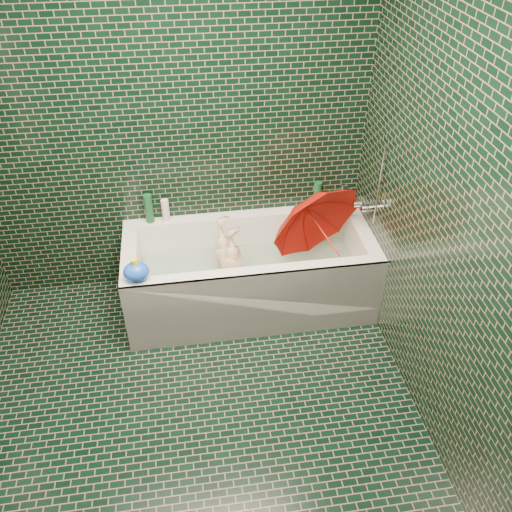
{
  "coord_description": "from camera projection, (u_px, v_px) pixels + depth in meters",
  "views": [
    {
      "loc": [
        0.05,
        -1.89,
        2.71
      ],
      "look_at": [
        0.47,
        0.82,
        0.57
      ],
      "focal_mm": 38.0,
      "sensor_mm": 36.0,
      "label": 1
    }
  ],
  "objects": [
    {
      "name": "soap_bottle_b",
      "position": [
        343.0,
        208.0,
        3.96
      ],
      "size": [
        0.11,
        0.11,
        0.18
      ],
      "primitive_type": "imported",
      "rotation": [
        0.0,
        0.0,
        0.44
      ],
      "color": "#43207A",
      "rests_on": "bathtub"
    },
    {
      "name": "bottle_right_tall",
      "position": [
        317.0,
        196.0,
        3.89
      ],
      "size": [
        0.07,
        0.07,
        0.22
      ],
      "primitive_type": "cylinder",
      "rotation": [
        0.0,
        0.0,
        -0.35
      ],
      "color": "#154A28",
      "rests_on": "bathtub"
    },
    {
      "name": "wall_right",
      "position": [
        460.0,
        232.0,
        2.52
      ],
      "size": [
        0.0,
        2.8,
        2.8
      ],
      "primitive_type": "plane",
      "rotation": [
        1.57,
        0.0,
        -1.57
      ],
      "color": "black",
      "rests_on": "floor"
    },
    {
      "name": "umbrella",
      "position": [
        325.0,
        235.0,
        3.63
      ],
      "size": [
        0.98,
        0.94,
        0.98
      ],
      "primitive_type": "imported",
      "rotation": [
        0.4,
        -0.46,
        0.2
      ],
      "color": "red",
      "rests_on": "bathtub"
    },
    {
      "name": "bottle_left_tall",
      "position": [
        149.0,
        209.0,
        3.76
      ],
      "size": [
        0.07,
        0.07,
        0.22
      ],
      "primitive_type": "cylinder",
      "rotation": [
        0.0,
        0.0,
        -0.25
      ],
      "color": "#154A28",
      "rests_on": "bathtub"
    },
    {
      "name": "bath_mat",
      "position": [
        250.0,
        284.0,
        3.89
      ],
      "size": [
        1.35,
        0.47,
        0.01
      ],
      "primitive_type": "cube",
      "color": "#50D52A",
      "rests_on": "bathtub"
    },
    {
      "name": "floor",
      "position": [
        198.0,
        427.0,
        3.13
      ],
      "size": [
        2.8,
        2.8,
        0.0
      ],
      "primitive_type": "plane",
      "color": "black",
      "rests_on": "ground"
    },
    {
      "name": "soap_bottle_a",
      "position": [
        352.0,
        208.0,
        3.96
      ],
      "size": [
        0.1,
        0.1,
        0.23
      ],
      "primitive_type": "imported",
      "rotation": [
        0.0,
        0.0,
        -0.14
      ],
      "color": "white",
      "rests_on": "bathtub"
    },
    {
      "name": "bath_toy",
      "position": [
        136.0,
        271.0,
        3.28
      ],
      "size": [
        0.18,
        0.16,
        0.16
      ],
      "rotation": [
        0.0,
        0.0,
        -0.21
      ],
      "color": "blue",
      "rests_on": "bathtub"
    },
    {
      "name": "water",
      "position": [
        249.0,
        269.0,
        3.8
      ],
      "size": [
        1.48,
        0.53,
        0.0
      ],
      "primitive_type": "cube",
      "color": "silver",
      "rests_on": "bathtub"
    },
    {
      "name": "bottle_left_short",
      "position": [
        166.0,
        211.0,
        3.78
      ],
      "size": [
        0.06,
        0.06,
        0.17
      ],
      "primitive_type": "cylinder",
      "rotation": [
        0.0,
        0.0,
        0.24
      ],
      "color": "white",
      "rests_on": "bathtub"
    },
    {
      "name": "faucet",
      "position": [
        370.0,
        203.0,
        3.6
      ],
      "size": [
        0.18,
        0.19,
        0.55
      ],
      "color": "silver",
      "rests_on": "wall_right"
    },
    {
      "name": "wall_back",
      "position": [
        170.0,
        124.0,
        3.45
      ],
      "size": [
        2.8,
        0.0,
        2.8
      ],
      "primitive_type": "plane",
      "rotation": [
        1.57,
        0.0,
        0.0
      ],
      "color": "black",
      "rests_on": "floor"
    },
    {
      "name": "child",
      "position": [
        232.0,
        272.0,
        3.76
      ],
      "size": [
        0.87,
        0.55,
        0.24
      ],
      "primitive_type": "imported",
      "rotation": [
        -1.52,
        0.0,
        -1.24
      ],
      "color": "tan",
      "rests_on": "bathtub"
    },
    {
      "name": "rubber_duck",
      "position": [
        327.0,
        203.0,
        3.94
      ],
      "size": [
        0.11,
        0.08,
        0.09
      ],
      "rotation": [
        0.0,
        0.0,
        0.12
      ],
      "color": "yellow",
      "rests_on": "bathtub"
    },
    {
      "name": "soap_bottle_c",
      "position": [
        330.0,
        207.0,
        3.97
      ],
      "size": [
        0.18,
        0.18,
        0.18
      ],
      "primitive_type": "imported",
      "rotation": [
        0.0,
        0.0,
        0.28
      ],
      "color": "#154A28",
      "rests_on": "bathtub"
    },
    {
      "name": "bottle_right_pump",
      "position": [
        343.0,
        197.0,
        3.91
      ],
      "size": [
        0.06,
        0.06,
        0.18
      ],
      "primitive_type": "cylinder",
      "rotation": [
        0.0,
        0.0,
        -0.34
      ],
      "color": "silver",
      "rests_on": "bathtub"
    },
    {
      "name": "bathtub",
      "position": [
        250.0,
        280.0,
        3.84
      ],
      "size": [
        1.7,
        0.75,
        0.55
      ],
      "color": "white",
      "rests_on": "floor"
    }
  ]
}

